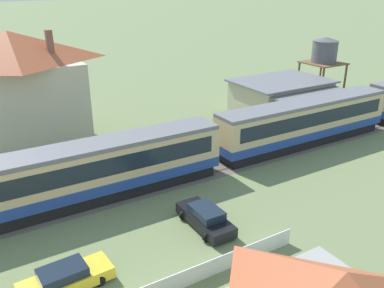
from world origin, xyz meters
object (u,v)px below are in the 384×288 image
parked_car_yellow (65,279)px  station_house_terracotta_roof (16,89)px  passenger_train (218,141)px  station_building (281,95)px  water_tower (325,52)px  parked_car_black (205,218)px

parked_car_yellow → station_house_terracotta_roof: bearing=81.4°
passenger_train → station_building: 18.00m
water_tower → parked_car_black: (-30.89, -19.04, -5.11)m
passenger_train → station_building: bearing=31.2°
water_tower → parked_car_black: bearing=-148.4°
station_house_terracotta_roof → water_tower: size_ratio=1.61×
station_house_terracotta_roof → parked_car_yellow: station_house_terracotta_roof is taller
parked_car_black → station_building: bearing=-52.5°
station_building → water_tower: water_tower is taller
station_house_terracotta_roof → parked_car_black: bearing=-70.2°
water_tower → parked_car_black: water_tower is taller
passenger_train → station_house_terracotta_roof: size_ratio=6.46×
station_house_terracotta_roof → water_tower: (38.25, -1.35, 0.29)m
water_tower → parked_car_yellow: 45.10m
station_house_terracotta_roof → parked_car_black: size_ratio=2.69×
station_house_terracotta_roof → parked_car_black: (7.35, -20.39, -4.82)m
passenger_train → parked_car_black: size_ratio=17.38×
passenger_train → parked_car_yellow: bearing=-151.5°
station_house_terracotta_roof → parked_car_black: station_house_terracotta_roof is taller
passenger_train → parked_car_black: 9.19m
passenger_train → station_house_terracotta_roof: station_house_terracotta_roof is taller
station_building → station_house_terracotta_roof: size_ratio=0.90×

